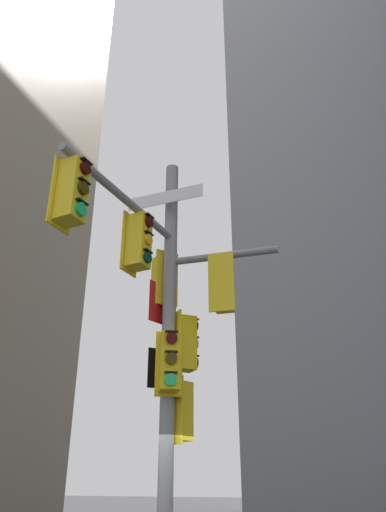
{
  "coord_description": "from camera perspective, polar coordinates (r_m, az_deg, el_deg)",
  "views": [
    {
      "loc": [
        3.43,
        -8.02,
        1.78
      ],
      "look_at": [
        0.34,
        0.36,
        5.94
      ],
      "focal_mm": 34.1,
      "sensor_mm": 36.0,
      "label": 1
    }
  ],
  "objects": [
    {
      "name": "building_mid_block",
      "position": [
        38.14,
        16.22,
        7.44
      ],
      "size": [
        12.66,
        12.66,
        43.21
      ],
      "primitive_type": "cube",
      "color": "#9399A3",
      "rests_on": "ground"
    },
    {
      "name": "signal_pole_assembly",
      "position": [
        8.77,
        -3.24,
        -7.27
      ],
      "size": [
        2.93,
        3.87,
        7.94
      ],
      "color": "gray",
      "rests_on": "ground"
    }
  ]
}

